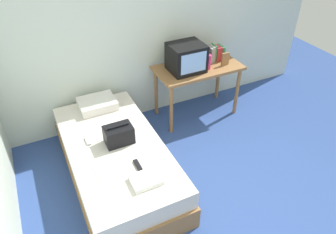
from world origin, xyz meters
TOP-DOWN VIEW (x-y plane):
  - ground_plane at (0.00, 0.00)m, footprint 8.00×8.00m
  - wall_back at (0.00, 2.00)m, footprint 5.20×0.10m
  - bed at (-0.87, 0.90)m, footprint 1.00×2.00m
  - desk at (0.57, 1.60)m, footprint 1.16×0.60m
  - tv at (0.37, 1.58)m, footprint 0.44×0.39m
  - water_bottle at (0.65, 1.49)m, footprint 0.07×0.07m
  - book_row at (0.86, 1.67)m, footprint 0.22×0.17m
  - picture_frame at (0.91, 1.49)m, footprint 0.11×0.02m
  - pillow at (-0.83, 1.66)m, footprint 0.45×0.36m
  - handbag at (-0.80, 0.91)m, footprint 0.30×0.20m
  - magazine at (-1.06, 0.56)m, footprint 0.21×0.29m
  - remote_dark at (-0.76, 0.48)m, footprint 0.04×0.16m
  - remote_silver at (-1.11, 1.06)m, footprint 0.04×0.14m
  - folded_towel at (-0.76, 0.26)m, footprint 0.28×0.22m

SIDE VIEW (x-z plane):
  - ground_plane at x=0.00m, z-range 0.00..0.00m
  - bed at x=-0.87m, z-range 0.00..0.48m
  - magazine at x=-1.06m, z-range 0.48..0.49m
  - remote_dark at x=-0.76m, z-range 0.48..0.50m
  - remote_silver at x=-1.11m, z-range 0.48..0.50m
  - folded_towel at x=-0.76m, z-range 0.48..0.53m
  - pillow at x=-0.83m, z-range 0.48..0.59m
  - handbag at x=-0.80m, z-range 0.47..0.70m
  - desk at x=0.57m, z-range 0.28..1.04m
  - picture_frame at x=0.91m, z-range 0.76..0.93m
  - water_bottle at x=0.65m, z-range 0.76..0.96m
  - book_row at x=0.86m, z-range 0.75..0.98m
  - tv at x=0.37m, z-range 0.76..1.12m
  - wall_back at x=0.00m, z-range 0.00..2.60m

